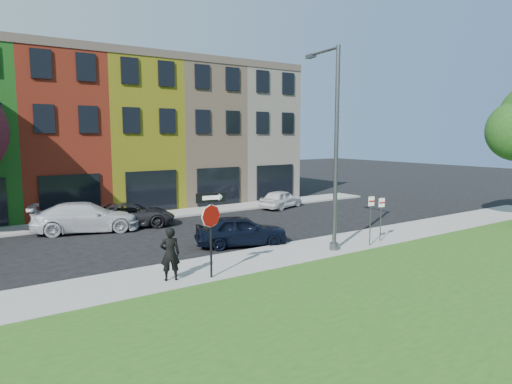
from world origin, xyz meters
TOP-DOWN VIEW (x-y plane):
  - ground at (0.00, 0.00)m, footprint 120.00×120.00m
  - sidewalk_near at (2.00, 3.00)m, footprint 40.00×3.00m
  - sidewalk_far at (-3.00, 15.00)m, footprint 40.00×2.40m
  - rowhouse_block at (-2.50, 21.18)m, footprint 30.00×10.12m
  - stop_sign at (-3.53, 1.88)m, footprint 1.04×0.24m
  - man at (-4.84, 2.42)m, footprint 0.94×0.85m
  - sedan_near at (0.08, 5.57)m, footprint 4.49×5.35m
  - parked_car_silver at (-5.02, 12.78)m, footprint 5.07×6.59m
  - parked_car_dark at (-2.58, 12.82)m, footprint 5.10×6.14m
  - parked_car_white at (8.30, 13.18)m, footprint 3.90×4.71m
  - street_lamp at (2.83, 2.47)m, footprint 0.68×2.57m
  - parking_sign_a at (4.65, 1.89)m, footprint 0.32×0.10m
  - parking_sign_b at (5.74, 2.21)m, footprint 0.32×0.12m

SIDE VIEW (x-z plane):
  - ground at x=0.00m, z-range 0.00..0.00m
  - sidewalk_near at x=2.00m, z-range 0.00..0.12m
  - sidewalk_far at x=-3.00m, z-range 0.00..0.12m
  - parked_car_white at x=8.30m, z-range 0.00..1.28m
  - parked_car_dark at x=-2.58m, z-range 0.00..1.34m
  - sedan_near at x=0.08m, z-range 0.00..1.44m
  - parked_car_silver at x=-5.02m, z-range 0.00..1.57m
  - man at x=-4.84m, z-range 0.12..1.98m
  - parking_sign_b at x=5.74m, z-range 0.39..2.53m
  - parking_sign_a at x=4.65m, z-range 0.40..2.76m
  - stop_sign at x=-3.53m, z-range 0.76..3.77m
  - street_lamp at x=2.83m, z-range 0.15..8.84m
  - rowhouse_block at x=-2.50m, z-range -0.01..9.99m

